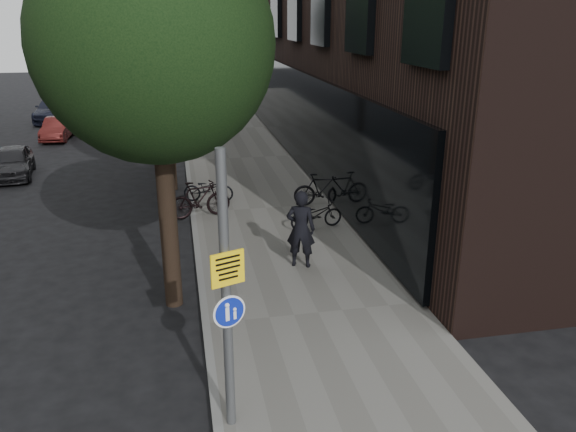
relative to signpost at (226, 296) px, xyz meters
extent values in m
plane|color=black|center=(1.80, -0.44, -2.20)|extent=(120.00, 120.00, 0.00)
cube|color=slate|center=(2.05, 9.56, -2.14)|extent=(4.50, 60.00, 0.12)
cube|color=slate|center=(-0.20, 9.56, -2.13)|extent=(0.15, 60.00, 0.13)
cylinder|color=black|center=(-0.80, 4.06, -0.60)|extent=(0.36, 0.36, 3.20)
sphere|color=black|center=(-0.80, 4.06, 3.10)|extent=(4.40, 4.40, 4.40)
sphere|color=black|center=(-0.40, 4.86, 2.10)|extent=(2.64, 2.64, 2.64)
cylinder|color=black|center=(-0.80, 12.56, -0.60)|extent=(0.36, 0.36, 3.20)
sphere|color=black|center=(-0.80, 12.56, 3.10)|extent=(5.00, 5.00, 5.00)
sphere|color=black|center=(-0.40, 13.36, 2.10)|extent=(3.00, 3.00, 3.00)
cylinder|color=black|center=(-0.80, 21.56, -0.60)|extent=(0.36, 0.36, 3.20)
sphere|color=black|center=(-0.80, 21.56, 3.10)|extent=(5.00, 5.00, 5.00)
sphere|color=black|center=(-0.40, 22.36, 2.10)|extent=(3.00, 3.00, 3.00)
cylinder|color=#595B5E|center=(0.00, 0.00, -0.02)|extent=(0.14, 0.14, 4.12)
cube|color=yellow|center=(0.00, 0.00, 0.44)|extent=(0.46, 0.19, 0.48)
cylinder|color=#0E209F|center=(0.00, 0.00, -0.20)|extent=(0.40, 0.16, 0.42)
cylinder|color=white|center=(0.00, 0.00, -0.20)|extent=(0.45, 0.18, 0.48)
imported|color=black|center=(2.18, 5.17, -1.14)|extent=(0.80, 0.66, 1.87)
imported|color=black|center=(3.16, 7.55, -1.67)|extent=(1.62, 0.80, 0.81)
imported|color=black|center=(3.80, 9.45, -1.56)|extent=(1.79, 0.72, 1.04)
imported|color=black|center=(0.35, 10.56, -1.66)|extent=(1.67, 0.88, 0.84)
imported|color=black|center=(0.00, 9.09, -1.53)|extent=(1.91, 0.86, 1.11)
imported|color=black|center=(-6.67, 15.36, -1.62)|extent=(1.82, 3.55, 1.16)
imported|color=maroon|center=(-6.25, 22.27, -1.67)|extent=(1.28, 3.29, 1.07)
imported|color=black|center=(-7.37, 27.77, -1.53)|extent=(1.91, 4.61, 1.33)
camera|label=1|loc=(-0.50, -6.79, 3.57)|focal=35.00mm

